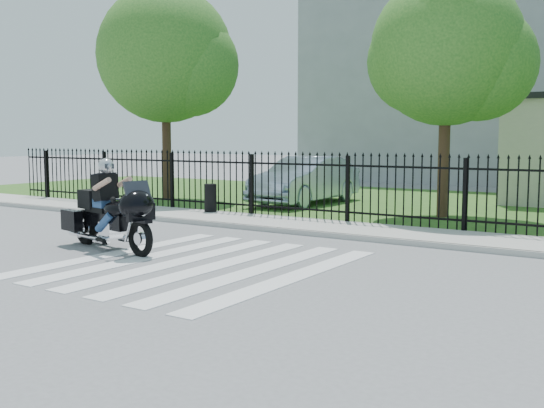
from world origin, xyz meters
The scene contains 12 objects.
ground centered at (0.00, 0.00, 0.00)m, with size 120.00×120.00×0.00m, color slate.
crosswalk centered at (0.00, 0.00, 0.01)m, with size 5.00×5.50×0.01m, color silver, non-canonical shape.
sidewalk centered at (0.00, 5.00, 0.06)m, with size 40.00×2.00×0.12m, color #ADAAA3.
curb centered at (0.00, 4.00, 0.06)m, with size 40.00×0.12×0.12m, color #ADAAA3.
grass_strip centered at (0.00, 12.00, 0.01)m, with size 40.00×12.00×0.02m, color #25531C.
iron_fence centered at (0.00, 6.00, 0.90)m, with size 26.00×0.04×1.80m.
tree_left centered at (-8.50, 8.50, 5.17)m, with size 4.80×4.80×7.58m.
tree_mid centered at (1.50, 9.00, 4.67)m, with size 4.20×4.20×6.78m.
building_tall centered at (-3.00, 26.00, 6.00)m, with size 15.00×10.00×12.00m, color #9A9DA2.
motorcycle_rider centered at (-2.48, 0.21, 0.77)m, with size 2.82×1.32×1.89m.
parked_car centered at (-3.55, 9.94, 0.82)m, with size 1.69×4.86×1.60m, color #A4B4CE.
litter_bin centered at (-4.26, 5.70, 0.52)m, with size 0.36×0.36×0.80m, color black.
Camera 1 is at (7.28, -8.64, 2.27)m, focal length 42.00 mm.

